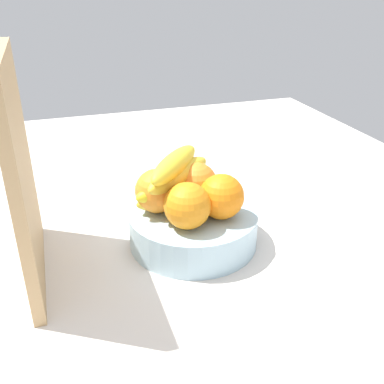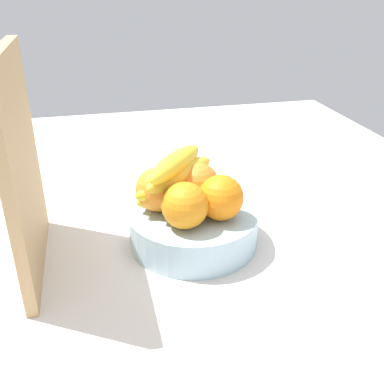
% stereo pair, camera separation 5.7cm
% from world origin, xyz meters
% --- Properties ---
extents(ground_plane, '(1.80, 1.40, 0.03)m').
position_xyz_m(ground_plane, '(0.00, 0.00, -0.01)').
color(ground_plane, silver).
extents(fruit_bowl, '(0.23, 0.23, 0.06)m').
position_xyz_m(fruit_bowl, '(0.01, 0.00, 0.03)').
color(fruit_bowl, '#A5C8D8').
rests_on(fruit_bowl, ground_plane).
extents(orange_front_left, '(0.08, 0.08, 0.08)m').
position_xyz_m(orange_front_left, '(-0.02, -0.04, 0.10)').
color(orange_front_left, orange).
rests_on(orange_front_left, fruit_bowl).
extents(orange_front_right, '(0.08, 0.08, 0.08)m').
position_xyz_m(orange_front_right, '(0.04, -0.01, 0.10)').
color(orange_front_right, orange).
rests_on(orange_front_right, fruit_bowl).
extents(orange_center, '(0.08, 0.08, 0.08)m').
position_xyz_m(orange_center, '(0.04, 0.06, 0.10)').
color(orange_center, orange).
rests_on(orange_center, fruit_bowl).
extents(orange_back_left, '(0.08, 0.08, 0.08)m').
position_xyz_m(orange_back_left, '(-0.03, 0.03, 0.10)').
color(orange_back_left, orange).
rests_on(orange_back_left, fruit_bowl).
extents(banana_bunch, '(0.16, 0.18, 0.11)m').
position_xyz_m(banana_bunch, '(0.04, 0.02, 0.12)').
color(banana_bunch, yellow).
rests_on(banana_bunch, fruit_bowl).
extents(cutting_board, '(0.28, 0.02, 0.36)m').
position_xyz_m(cutting_board, '(0.01, 0.28, 0.18)').
color(cutting_board, tan).
rests_on(cutting_board, ground_plane).
extents(jar_lid, '(0.07, 0.07, 0.02)m').
position_xyz_m(jar_lid, '(0.29, -0.08, 0.01)').
color(jar_lid, white).
rests_on(jar_lid, ground_plane).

